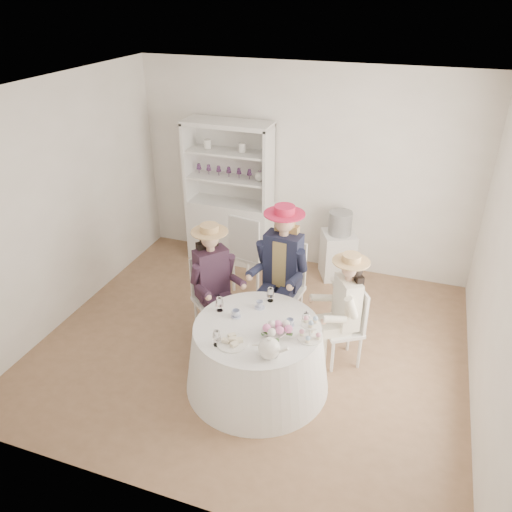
% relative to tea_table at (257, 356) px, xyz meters
% --- Properties ---
extents(ground, '(4.50, 4.50, 0.00)m').
position_rel_tea_table_xyz_m(ground, '(-0.25, 0.57, -0.34)').
color(ground, brown).
rests_on(ground, ground).
extents(ceiling, '(4.50, 4.50, 0.00)m').
position_rel_tea_table_xyz_m(ceiling, '(-0.25, 0.57, 2.36)').
color(ceiling, white).
rests_on(ceiling, wall_back).
extents(wall_back, '(4.50, 0.00, 4.50)m').
position_rel_tea_table_xyz_m(wall_back, '(-0.25, 2.57, 1.01)').
color(wall_back, silver).
rests_on(wall_back, ground).
extents(wall_front, '(4.50, 0.00, 4.50)m').
position_rel_tea_table_xyz_m(wall_front, '(-0.25, -1.43, 1.01)').
color(wall_front, silver).
rests_on(wall_front, ground).
extents(wall_left, '(0.00, 4.50, 4.50)m').
position_rel_tea_table_xyz_m(wall_left, '(-2.50, 0.57, 1.01)').
color(wall_left, silver).
rests_on(wall_left, ground).
extents(wall_right, '(0.00, 4.50, 4.50)m').
position_rel_tea_table_xyz_m(wall_right, '(2.00, 0.57, 1.01)').
color(wall_right, silver).
rests_on(wall_right, ground).
extents(tea_table, '(1.41, 1.41, 0.69)m').
position_rel_tea_table_xyz_m(tea_table, '(0.00, 0.00, 0.00)').
color(tea_table, white).
rests_on(tea_table, ground).
extents(hutch, '(1.32, 0.84, 1.97)m').
position_rel_tea_table_xyz_m(hutch, '(-1.20, 2.34, 0.36)').
color(hutch, silver).
rests_on(hutch, ground).
extents(side_table, '(0.54, 0.54, 0.64)m').
position_rel_tea_table_xyz_m(side_table, '(0.33, 2.32, -0.03)').
color(side_table, silver).
rests_on(side_table, ground).
extents(hatbox, '(0.39, 0.39, 0.30)m').
position_rel_tea_table_xyz_m(hatbox, '(0.33, 2.32, 0.44)').
color(hatbox, black).
rests_on(hatbox, side_table).
extents(guest_left, '(0.58, 0.56, 1.36)m').
position_rel_tea_table_xyz_m(guest_left, '(-0.71, 0.60, 0.42)').
color(guest_left, silver).
rests_on(guest_left, ground).
extents(guest_mid, '(0.56, 0.58, 1.52)m').
position_rel_tea_table_xyz_m(guest_mid, '(-0.04, 0.93, 0.52)').
color(guest_mid, silver).
rests_on(guest_mid, ground).
extents(guest_right, '(0.54, 0.50, 1.27)m').
position_rel_tea_table_xyz_m(guest_right, '(0.71, 0.60, 0.37)').
color(guest_right, silver).
rests_on(guest_right, ground).
extents(spare_chair, '(0.51, 0.51, 1.07)m').
position_rel_tea_table_xyz_m(spare_chair, '(-0.65, 1.58, 0.23)').
color(spare_chair, silver).
rests_on(spare_chair, ground).
extents(teacup_a, '(0.11, 0.11, 0.07)m').
position_rel_tea_table_xyz_m(teacup_a, '(-0.24, 0.08, 0.38)').
color(teacup_a, white).
rests_on(teacup_a, tea_table).
extents(teacup_b, '(0.09, 0.09, 0.07)m').
position_rel_tea_table_xyz_m(teacup_b, '(-0.08, 0.30, 0.38)').
color(teacup_b, white).
rests_on(teacup_b, tea_table).
extents(teacup_c, '(0.10, 0.10, 0.06)m').
position_rel_tea_table_xyz_m(teacup_c, '(0.28, 0.12, 0.38)').
color(teacup_c, white).
rests_on(teacup_c, tea_table).
extents(flower_bowl, '(0.25, 0.25, 0.06)m').
position_rel_tea_table_xyz_m(flower_bowl, '(0.19, -0.07, 0.38)').
color(flower_bowl, white).
rests_on(flower_bowl, tea_table).
extents(flower_arrangement, '(0.20, 0.20, 0.08)m').
position_rel_tea_table_xyz_m(flower_arrangement, '(0.21, -0.08, 0.45)').
color(flower_arrangement, pink).
rests_on(flower_arrangement, tea_table).
extents(table_teapot, '(0.27, 0.19, 0.20)m').
position_rel_tea_table_xyz_m(table_teapot, '(0.24, -0.37, 0.44)').
color(table_teapot, white).
rests_on(table_teapot, tea_table).
extents(sandwich_plate, '(0.29, 0.29, 0.06)m').
position_rel_tea_table_xyz_m(sandwich_plate, '(-0.13, -0.31, 0.36)').
color(sandwich_plate, white).
rests_on(sandwich_plate, tea_table).
extents(cupcake_stand, '(0.23, 0.23, 0.22)m').
position_rel_tea_table_xyz_m(cupcake_stand, '(0.50, -0.01, 0.43)').
color(cupcake_stand, white).
rests_on(cupcake_stand, tea_table).
extents(stemware_set, '(0.93, 0.90, 0.15)m').
position_rel_tea_table_xyz_m(stemware_set, '(0.00, 0.00, 0.42)').
color(stemware_set, white).
rests_on(stemware_set, tea_table).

